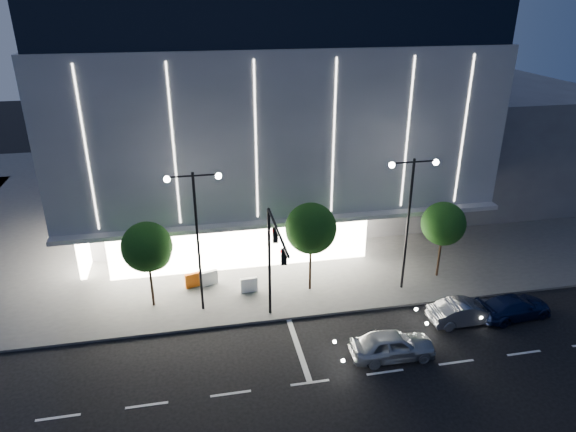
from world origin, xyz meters
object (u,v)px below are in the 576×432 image
at_px(tree_right, 443,226).
at_px(car_lead, 393,345).
at_px(barrier_d, 249,285).
at_px(street_lamp_west, 196,223).
at_px(car_third, 514,307).
at_px(traffic_mast, 273,252).
at_px(car_second, 465,312).
at_px(street_lamp_east, 410,206).
at_px(barrier_b, 210,278).
at_px(barrier_c, 193,280).
at_px(tree_left, 148,249).
at_px(tree_mid, 311,231).

distance_m(tree_right, car_lead, 10.18).
height_order(tree_right, barrier_d, tree_right).
distance_m(street_lamp_west, car_third, 19.62).
relative_size(traffic_mast, car_lead, 1.54).
bearing_deg(car_second, tree_right, -10.60).
bearing_deg(car_second, street_lamp_east, 25.95).
xyz_separation_m(barrier_b, barrier_d, (2.47, -1.37, 0.00)).
bearing_deg(traffic_mast, street_lamp_east, 16.48).
relative_size(car_second, car_third, 0.94).
relative_size(street_lamp_west, car_third, 1.93).
bearing_deg(street_lamp_east, barrier_c, 168.58).
bearing_deg(traffic_mast, barrier_b, 122.22).
height_order(traffic_mast, tree_left, traffic_mast).
bearing_deg(tree_left, car_third, -13.84).
bearing_deg(barrier_c, tree_mid, -29.79).
xyz_separation_m(traffic_mast, car_second, (11.19, -1.55, -4.31)).
height_order(street_lamp_east, barrier_b, street_lamp_east).
distance_m(barrier_c, barrier_d, 3.76).
bearing_deg(car_second, car_lead, 110.52).
relative_size(traffic_mast, barrier_c, 6.43).
height_order(tree_mid, car_second, tree_mid).
distance_m(tree_left, barrier_d, 6.91).
relative_size(street_lamp_east, barrier_d, 8.18).
xyz_separation_m(tree_mid, barrier_b, (-6.46, 1.76, -3.68)).
bearing_deg(barrier_b, street_lamp_west, -118.90).
distance_m(tree_left, car_lead, 15.11).
height_order(traffic_mast, street_lamp_west, street_lamp_west).
distance_m(street_lamp_east, barrier_d, 11.37).
xyz_separation_m(car_second, barrier_c, (-15.67, 6.94, -0.07)).
bearing_deg(traffic_mast, car_third, -6.29).
xyz_separation_m(street_lamp_west, barrier_b, (0.57, 2.78, -5.31)).
relative_size(tree_left, barrier_c, 5.20).
bearing_deg(street_lamp_east, traffic_mast, -163.52).
distance_m(street_lamp_west, barrier_d, 6.28).
xyz_separation_m(car_second, car_third, (3.23, -0.04, -0.04)).
xyz_separation_m(tree_left, barrier_c, (2.49, 1.70, -3.38)).
height_order(traffic_mast, car_second, traffic_mast).
bearing_deg(car_lead, street_lamp_west, 58.25).
height_order(tree_left, barrier_c, tree_left).
xyz_separation_m(tree_right, barrier_c, (-16.51, 1.70, -3.23)).
bearing_deg(street_lamp_west, tree_right, 3.64).
bearing_deg(tree_left, car_second, -16.07).
height_order(tree_left, tree_mid, tree_mid).
xyz_separation_m(tree_left, tree_mid, (10.00, 0.00, 0.30)).
height_order(tree_left, car_second, tree_left).
distance_m(car_lead, barrier_b, 13.01).
height_order(car_second, barrier_b, car_second).
distance_m(street_lamp_east, barrier_b, 13.80).
bearing_deg(car_second, barrier_b, 62.93).
xyz_separation_m(street_lamp_east, tree_mid, (-5.97, 1.02, -1.62)).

